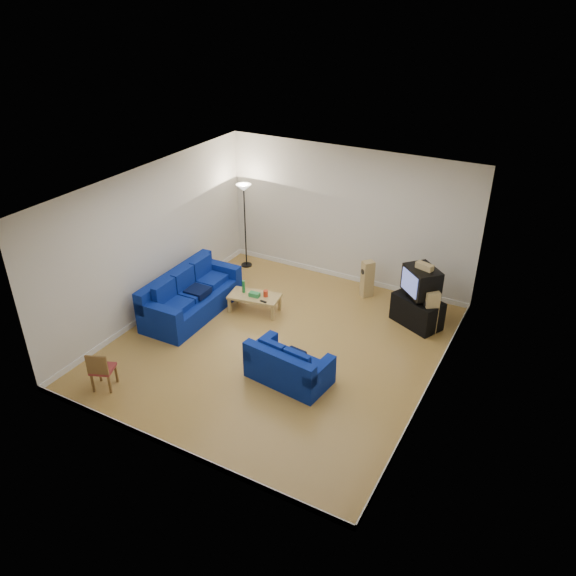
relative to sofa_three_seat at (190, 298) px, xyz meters
The scene contains 16 objects.
room 2.60m from the sofa_three_seat, ahead, with size 6.01×6.51×3.21m.
sofa_three_seat is the anchor object (origin of this frame).
sofa_loveseat 3.18m from the sofa_three_seat, 19.83° to the right, with size 1.55×0.99×0.73m.
coffee_table 1.39m from the sofa_three_seat, 30.04° to the left, with size 1.17×0.73×0.40m.
bottle 1.18m from the sofa_three_seat, 37.04° to the left, with size 0.07×0.07×0.28m, color #197233.
tissue_box 1.40m from the sofa_three_seat, 28.01° to the left, with size 0.23×0.12×0.09m, color green.
red_canister 1.64m from the sofa_three_seat, 28.32° to the left, with size 0.10×0.10×0.14m, color red.
remote 1.62m from the sofa_three_seat, 19.84° to the left, with size 0.16×0.05×0.02m, color black.
tv_stand 4.82m from the sofa_three_seat, 22.89° to the left, with size 1.02×0.57×0.62m, color black.
av_receiver 4.81m from the sofa_three_seat, 22.57° to the left, with size 0.41×0.33×0.09m, color black.
television 4.88m from the sofa_three_seat, 23.38° to the left, with size 0.90×0.89×0.57m.
centre_speaker 4.96m from the sofa_three_seat, 23.08° to the left, with size 0.36×0.14×0.12m, color tan.
speaker_left 3.97m from the sofa_three_seat, 39.13° to the left, with size 0.32×0.32×0.86m.
speaker_right 5.04m from the sofa_three_seat, 19.66° to the left, with size 0.35×0.34×0.94m.
floor_lamp 2.88m from the sofa_three_seat, 93.47° to the left, with size 0.36×0.36×2.13m.
dining_chair 2.85m from the sofa_three_seat, 84.57° to the right, with size 0.49×0.49×0.78m.
Camera 1 is at (4.57, -7.97, 6.33)m, focal length 35.00 mm.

